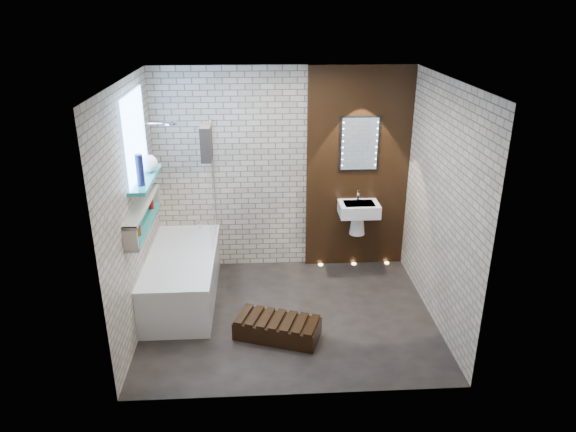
{
  "coord_description": "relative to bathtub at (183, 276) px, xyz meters",
  "views": [
    {
      "loc": [
        -0.31,
        -5.14,
        3.31
      ],
      "look_at": [
        0.0,
        0.15,
        1.15
      ],
      "focal_mm": 33.25,
      "sensor_mm": 36.0,
      "label": 1
    }
  ],
  "objects": [
    {
      "name": "ground",
      "position": [
        1.22,
        -0.45,
        -0.29
      ],
      "size": [
        3.2,
        3.2,
        0.0
      ],
      "primitive_type": "plane",
      "color": "black",
      "rests_on": "ground"
    },
    {
      "name": "washbasin",
      "position": [
        2.17,
        0.62,
        0.5
      ],
      "size": [
        0.5,
        0.36,
        0.58
      ],
      "color": "white",
      "rests_on": "walnut_panel"
    },
    {
      "name": "floor_uplights",
      "position": [
        2.17,
        0.75,
        -0.29
      ],
      "size": [
        0.96,
        0.06,
        0.01
      ],
      "color": "#FFD899",
      "rests_on": "ground"
    },
    {
      "name": "sill_vases",
      "position": [
        -0.28,
        -0.01,
        1.37
      ],
      "size": [
        0.19,
        0.59,
        0.33
      ],
      "color": "#131635",
      "rests_on": "clerestory_window"
    },
    {
      "name": "bath_screen",
      "position": [
        0.35,
        0.44,
        0.99
      ],
      "size": [
        0.01,
        0.78,
        1.4
      ],
      "primitive_type": "cube",
      "color": "white",
      "rests_on": "bathtub"
    },
    {
      "name": "towel",
      "position": [
        0.35,
        0.15,
        1.56
      ],
      "size": [
        0.11,
        0.29,
        0.38
      ],
      "primitive_type": "cube",
      "color": "black",
      "rests_on": "bath_screen"
    },
    {
      "name": "led_mirror",
      "position": [
        2.17,
        0.78,
        1.36
      ],
      "size": [
        0.5,
        0.02,
        0.7
      ],
      "color": "black",
      "rests_on": "walnut_panel"
    },
    {
      "name": "shower_head",
      "position": [
        -0.08,
        0.5,
        1.71
      ],
      "size": [
        0.18,
        0.18,
        0.02
      ],
      "primitive_type": "cylinder",
      "color": "silver",
      "rests_on": "room_shell"
    },
    {
      "name": "walnut_step",
      "position": [
        1.08,
        -0.85,
        -0.19
      ],
      "size": [
        0.95,
        0.65,
        0.19
      ],
      "primitive_type": "cube",
      "rotation": [
        0.0,
        0.0,
        -0.34
      ],
      "color": "black",
      "rests_on": "ground"
    },
    {
      "name": "room_shell",
      "position": [
        1.22,
        -0.45,
        1.01
      ],
      "size": [
        3.24,
        3.2,
        2.6
      ],
      "color": "#A39581",
      "rests_on": "ground"
    },
    {
      "name": "niche_bottles",
      "position": [
        -0.31,
        -0.34,
        0.87
      ],
      "size": [
        0.06,
        0.8,
        0.13
      ],
      "color": "maroon",
      "rests_on": "display_niche"
    },
    {
      "name": "display_niche",
      "position": [
        -0.31,
        -0.3,
        0.91
      ],
      "size": [
        0.14,
        1.3,
        0.26
      ],
      "color": "teal",
      "rests_on": "room_shell"
    },
    {
      "name": "walnut_panel",
      "position": [
        2.17,
        0.82,
        1.01
      ],
      "size": [
        1.3,
        0.06,
        2.6
      ],
      "primitive_type": "cube",
      "color": "black",
      "rests_on": "ground"
    },
    {
      "name": "clerestory_window",
      "position": [
        -0.34,
        -0.1,
        1.61
      ],
      "size": [
        0.18,
        1.0,
        0.94
      ],
      "color": "#7FADE0",
      "rests_on": "room_shell"
    },
    {
      "name": "bathtub",
      "position": [
        0.0,
        0.0,
        0.0
      ],
      "size": [
        0.79,
        1.74,
        0.7
      ],
      "color": "white",
      "rests_on": "ground"
    }
  ]
}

